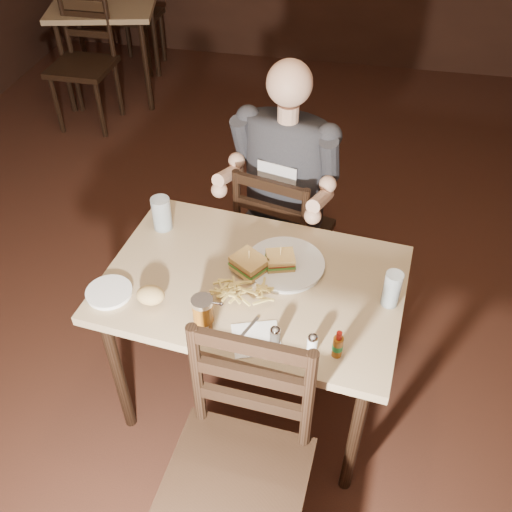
% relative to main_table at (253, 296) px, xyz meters
% --- Properties ---
extents(room_shell, '(7.00, 7.00, 7.00)m').
position_rel_main_table_xyz_m(room_shell, '(0.21, 0.32, 0.72)').
color(room_shell, black).
rests_on(room_shell, ground).
extents(main_table, '(1.21, 0.87, 0.77)m').
position_rel_main_table_xyz_m(main_table, '(0.00, 0.00, 0.00)').
color(main_table, tan).
rests_on(main_table, ground).
extents(bg_table, '(0.96, 0.96, 0.77)m').
position_rel_main_table_xyz_m(bg_table, '(-1.79, 2.82, -0.00)').
color(bg_table, tan).
rests_on(bg_table, ground).
extents(chair_far, '(0.51, 0.54, 0.90)m').
position_rel_main_table_xyz_m(chair_far, '(0.02, 0.67, -0.23)').
color(chair_far, black).
rests_on(chair_far, ground).
extents(chair_near, '(0.50, 0.54, 1.00)m').
position_rel_main_table_xyz_m(chair_near, '(0.08, -0.68, -0.18)').
color(chair_near, black).
rests_on(chair_near, ground).
extents(bg_chair_far, '(0.46, 0.50, 0.95)m').
position_rel_main_table_xyz_m(bg_chair_far, '(-1.79, 3.37, -0.21)').
color(bg_chair_far, black).
rests_on(bg_chair_far, ground).
extents(bg_chair_near, '(0.44, 0.49, 0.95)m').
position_rel_main_table_xyz_m(bg_chair_near, '(-1.79, 2.27, -0.21)').
color(bg_chair_near, black).
rests_on(bg_chair_near, ground).
extents(diner, '(0.60, 0.52, 0.90)m').
position_rel_main_table_xyz_m(diner, '(0.01, 0.63, 0.23)').
color(diner, '#2C2D31').
rests_on(diner, chair_far).
extents(dinner_plate, '(0.33, 0.33, 0.02)m').
position_rel_main_table_xyz_m(dinner_plate, '(0.11, 0.10, 0.10)').
color(dinner_plate, white).
rests_on(dinner_plate, main_table).
extents(sandwich_left, '(0.16, 0.15, 0.10)m').
position_rel_main_table_xyz_m(sandwich_left, '(-0.02, 0.03, 0.16)').
color(sandwich_left, tan).
rests_on(sandwich_left, dinner_plate).
extents(sandwich_right, '(0.13, 0.12, 0.09)m').
position_rel_main_table_xyz_m(sandwich_right, '(0.09, 0.08, 0.15)').
color(sandwich_right, tan).
rests_on(sandwich_right, dinner_plate).
extents(fries_pile, '(0.27, 0.20, 0.04)m').
position_rel_main_table_xyz_m(fries_pile, '(-0.02, -0.09, 0.12)').
color(fries_pile, '#F5D765').
rests_on(fries_pile, dinner_plate).
extents(ketchup_dollop, '(0.04, 0.04, 0.01)m').
position_rel_main_table_xyz_m(ketchup_dollop, '(0.09, 0.08, 0.11)').
color(ketchup_dollop, maroon).
rests_on(ketchup_dollop, dinner_plate).
extents(glass_left, '(0.09, 0.09, 0.15)m').
position_rel_main_table_xyz_m(glass_left, '(-0.44, 0.24, 0.16)').
color(glass_left, silver).
rests_on(glass_left, main_table).
extents(glass_right, '(0.07, 0.07, 0.15)m').
position_rel_main_table_xyz_m(glass_right, '(0.51, -0.02, 0.16)').
color(glass_right, silver).
rests_on(glass_right, main_table).
extents(hot_sauce, '(0.04, 0.04, 0.11)m').
position_rel_main_table_xyz_m(hot_sauce, '(0.35, -0.29, 0.14)').
color(hot_sauce, brown).
rests_on(hot_sauce, main_table).
extents(salt_shaker, '(0.04, 0.04, 0.07)m').
position_rel_main_table_xyz_m(salt_shaker, '(0.26, -0.29, 0.12)').
color(salt_shaker, white).
rests_on(salt_shaker, main_table).
extents(pepper_shaker, '(0.04, 0.04, 0.07)m').
position_rel_main_table_xyz_m(pepper_shaker, '(0.13, -0.28, 0.12)').
color(pepper_shaker, '#38332D').
rests_on(pepper_shaker, main_table).
extents(syrup_dispenser, '(0.09, 0.09, 0.10)m').
position_rel_main_table_xyz_m(syrup_dispenser, '(-0.13, -0.23, 0.14)').
color(syrup_dispenser, brown).
rests_on(syrup_dispenser, main_table).
extents(napkin, '(0.20, 0.20, 0.00)m').
position_rel_main_table_xyz_m(napkin, '(0.07, -0.28, 0.09)').
color(napkin, white).
rests_on(napkin, main_table).
extents(knife, '(0.06, 0.20, 0.00)m').
position_rel_main_table_xyz_m(knife, '(-0.11, -0.20, 0.09)').
color(knife, silver).
rests_on(knife, napkin).
extents(fork, '(0.07, 0.15, 0.00)m').
position_rel_main_table_xyz_m(fork, '(0.03, -0.26, 0.09)').
color(fork, silver).
rests_on(fork, napkin).
extents(side_plate, '(0.18, 0.18, 0.01)m').
position_rel_main_table_xyz_m(side_plate, '(-0.51, -0.18, 0.09)').
color(side_plate, white).
rests_on(side_plate, main_table).
extents(bread_roll, '(0.11, 0.10, 0.06)m').
position_rel_main_table_xyz_m(bread_roll, '(-0.34, -0.19, 0.13)').
color(bread_roll, tan).
rests_on(bread_roll, side_plate).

